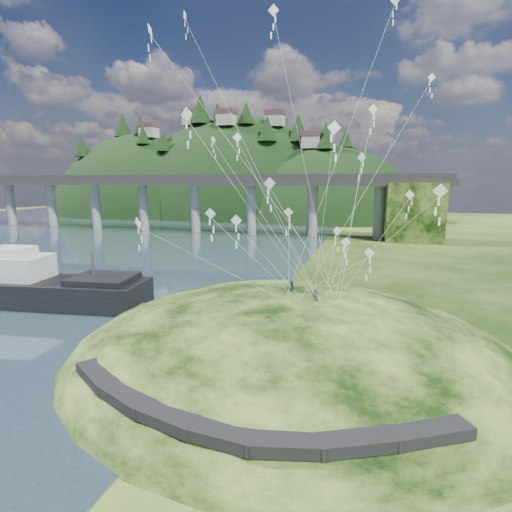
# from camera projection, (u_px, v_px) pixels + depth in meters

# --- Properties ---
(ground) EXTENTS (320.00, 320.00, 0.00)m
(ground) POSITION_uv_depth(u_px,v_px,m) (185.00, 355.00, 31.20)
(ground) COLOR black
(ground) RESTS_ON ground
(grass_hill) EXTENTS (36.00, 32.00, 13.00)m
(grass_hill) POSITION_uv_depth(u_px,v_px,m) (290.00, 375.00, 31.10)
(grass_hill) COLOR black
(grass_hill) RESTS_ON ground
(footpath) EXTENTS (22.29, 5.84, 0.83)m
(footpath) POSITION_uv_depth(u_px,v_px,m) (231.00, 415.00, 19.54)
(footpath) COLOR black
(footpath) RESTS_ON ground
(bridge) EXTENTS (160.00, 11.00, 15.00)m
(bridge) POSITION_uv_depth(u_px,v_px,m) (214.00, 195.00, 102.81)
(bridge) COLOR #2D2B2B
(bridge) RESTS_ON ground
(far_ridge) EXTENTS (153.00, 70.00, 94.50)m
(far_ridge) POSITION_uv_depth(u_px,v_px,m) (226.00, 234.00, 159.87)
(far_ridge) COLOR black
(far_ridge) RESTS_ON ground
(work_barge) EXTENTS (24.01, 9.50, 8.17)m
(work_barge) POSITION_uv_depth(u_px,v_px,m) (38.00, 285.00, 43.95)
(work_barge) COLOR black
(work_barge) RESTS_ON ground
(wooden_dock) EXTENTS (13.70, 7.50, 1.00)m
(wooden_dock) POSITION_uv_depth(u_px,v_px,m) (137.00, 307.00, 41.54)
(wooden_dock) COLOR #3C2418
(wooden_dock) RESTS_ON ground
(kite_flyers) EXTENTS (2.95, 2.70, 1.62)m
(kite_flyers) POSITION_uv_depth(u_px,v_px,m) (298.00, 283.00, 30.30)
(kite_flyers) COLOR #262A33
(kite_flyers) RESTS_ON ground
(kite_swarm) EXTENTS (20.05, 17.31, 20.93)m
(kite_swarm) POSITION_uv_depth(u_px,v_px,m) (288.00, 152.00, 29.44)
(kite_swarm) COLOR white
(kite_swarm) RESTS_ON ground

